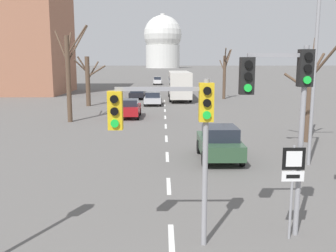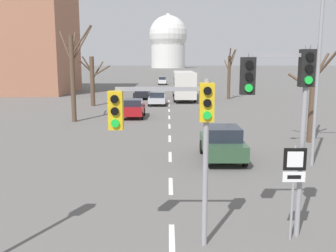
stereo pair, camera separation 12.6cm
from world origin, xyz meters
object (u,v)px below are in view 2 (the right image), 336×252
at_px(sedan_far_left, 141,93).
at_px(sedan_far_right, 133,108).
at_px(traffic_signal_near_right, 284,95).
at_px(sedan_near_left, 177,80).
at_px(street_lamp_right, 310,55).
at_px(route_sign_post, 293,177).
at_px(sedan_distant_centre, 222,143).
at_px(sedan_mid_centre, 162,81).
at_px(sedan_near_right, 156,98).
at_px(city_bus, 183,83).
at_px(traffic_signal_centre_tall, 173,121).

bearing_deg(sedan_far_left, sedan_far_right, -88.52).
height_order(traffic_signal_near_right, sedan_near_left, traffic_signal_near_right).
bearing_deg(street_lamp_right, traffic_signal_near_right, -114.73).
height_order(route_sign_post, sedan_far_left, route_sign_post).
distance_m(street_lamp_right, sedan_distant_centre, 5.68).
relative_size(sedan_near_left, sedan_mid_centre, 1.01).
height_order(traffic_signal_near_right, sedan_distant_centre, traffic_signal_near_right).
bearing_deg(sedan_mid_centre, sedan_far_left, -94.30).
distance_m(sedan_far_right, sedan_distant_centre, 15.04).
height_order(sedan_near_left, sedan_near_right, sedan_near_left).
height_order(sedan_near_left, city_bus, city_bus).
bearing_deg(sedan_mid_centre, sedan_far_right, -92.24).
relative_size(traffic_signal_near_right, route_sign_post, 1.99).
bearing_deg(city_bus, traffic_signal_near_right, -88.36).
relative_size(route_sign_post, sedan_near_right, 0.66).
xyz_separation_m(traffic_signal_centre_tall, sedan_far_right, (-3.08, 22.61, -2.49)).
distance_m(traffic_signal_centre_tall, sedan_far_left, 39.11).
bearing_deg(sedan_near_right, city_bus, 62.43).
height_order(traffic_signal_centre_tall, street_lamp_right, street_lamp_right).
relative_size(route_sign_post, sedan_far_right, 0.66).
distance_m(sedan_near_left, city_bus, 33.86).
bearing_deg(route_sign_post, sedan_far_right, 105.71).
bearing_deg(sedan_distant_centre, sedan_far_left, 101.28).
relative_size(route_sign_post, sedan_near_left, 0.64).
relative_size(traffic_signal_centre_tall, city_bus, 0.40).
relative_size(traffic_signal_centre_tall, route_sign_post, 1.67).
relative_size(sedan_far_left, sedan_far_right, 1.09).
bearing_deg(sedan_far_left, sedan_distant_centre, -78.72).
distance_m(traffic_signal_near_right, city_bus, 37.53).
height_order(traffic_signal_near_right, sedan_far_right, traffic_signal_near_right).
relative_size(traffic_signal_centre_tall, sedan_near_right, 1.10).
xyz_separation_m(sedan_mid_centre, city_bus, (3.15, -30.25, 1.22)).
xyz_separation_m(traffic_signal_centre_tall, sedan_mid_centre, (-1.29, 68.24, -2.48)).
bearing_deg(sedan_near_left, street_lamp_right, -86.22).
bearing_deg(sedan_near_left, sedan_far_left, -99.41).
height_order(sedan_mid_centre, sedan_far_left, sedan_mid_centre).
xyz_separation_m(sedan_near_left, sedan_far_right, (-5.04, -49.22, 0.04)).
height_order(route_sign_post, sedan_near_left, route_sign_post).
relative_size(traffic_signal_near_right, sedan_far_left, 1.21).
relative_size(traffic_signal_near_right, sedan_mid_centre, 1.28).
bearing_deg(city_bus, street_lamp_right, -81.83).
relative_size(sedan_mid_centre, sedan_distant_centre, 1.01).
height_order(traffic_signal_near_right, sedan_mid_centre, traffic_signal_near_right).
distance_m(sedan_mid_centre, sedan_far_right, 45.67).
bearing_deg(traffic_signal_centre_tall, traffic_signal_near_right, 10.17).
height_order(traffic_signal_centre_tall, sedan_far_right, traffic_signal_centre_tall).
bearing_deg(sedan_distant_centre, sedan_near_left, 90.51).
xyz_separation_m(route_sign_post, sedan_distant_centre, (-0.67, 8.36, -0.92)).
relative_size(street_lamp_right, sedan_distant_centre, 2.06).
relative_size(traffic_signal_near_right, sedan_near_right, 1.31).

